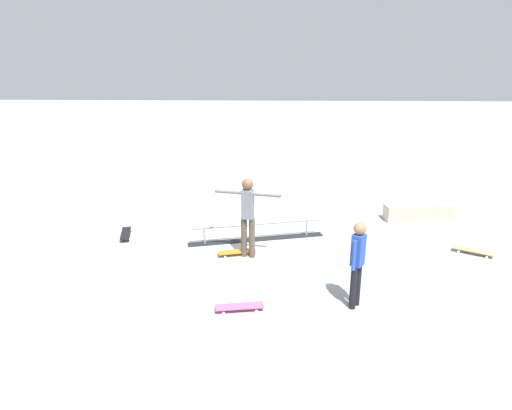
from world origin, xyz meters
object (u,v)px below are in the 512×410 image
Objects in this scene: grind_rail at (257,232)px; skate_ledge at (419,212)px; skateboard_main at (237,252)px; loose_skateboard_black at (126,234)px; bystander_blue_shirt at (357,260)px; loose_skateboard_natural at (473,251)px; skater_main at (248,212)px; loose_skateboard_pink at (240,307)px.

grind_rail is 1.74× the size of skate_ledge.
loose_skateboard_black is (2.64, -0.93, 0.00)m from skateboard_main.
grind_rail is 3.35m from bystander_blue_shirt.
loose_skateboard_black is (7.11, 1.35, -0.12)m from skate_ledge.
grind_rail is at bearing -158.55° from loose_skateboard_natural.
grind_rail is 4.33m from skate_ledge.
loose_skateboard_natural is at bearing -164.04° from skater_main.
loose_skateboard_black is at bearing -6.00° from skater_main.
grind_rail is 2.04× the size of bystander_blue_shirt.
skater_main reaches higher than skateboard_main.
grind_rail is at bearing 67.91° from bystander_blue_shirt.
skateboard_main is at bearing 51.62° from grind_rail.
skateboard_main is at bearing -121.93° from loose_skateboard_black.
skate_ledge is at bearing -174.11° from grind_rail.
grind_rail is 3.87× the size of loose_skateboard_natural.
loose_skateboard_pink is (4.28, 4.44, -0.12)m from skate_ledge.
skateboard_main is at bearing -0.93° from skater_main.
grind_rail reaches higher than loose_skateboard_pink.
bystander_blue_shirt reaches higher than skate_ledge.
grind_rail is at bearing 19.42° from skate_ledge.
grind_rail reaches higher than skateboard_main.
loose_skateboard_black is at bearing 10.75° from skate_ledge.
loose_skateboard_natural is (-2.87, -2.16, -0.78)m from bystander_blue_shirt.
skate_ledge reaches higher than loose_skateboard_natural.
bystander_blue_shirt is 2.08m from loose_skateboard_pink.
loose_skateboard_pink is at bearing -124.42° from loose_skateboard_natural.
grind_rail is at bearing -129.33° from skateboard_main.
skater_main reaches higher than loose_skateboard_pink.
skateboard_main is at bearing -148.34° from loose_skateboard_natural.
skateboard_main is (4.47, 2.28, -0.12)m from skate_ledge.
loose_skateboard_black is 4.19m from loose_skateboard_pink.
bystander_blue_shirt is at bearing 107.98° from grind_rail.
loose_skateboard_black is 1.04× the size of loose_skateboard_natural.
skateboard_main is 4.98m from loose_skateboard_natural.
loose_skateboard_black and loose_skateboard_natural have the same top height.
bystander_blue_shirt is at bearing -2.90° from loose_skateboard_pink.
loose_skateboard_natural is at bearing 158.50° from grind_rail.
loose_skateboard_natural is (-0.51, 2.08, -0.12)m from skate_ledge.
skate_ledge reaches higher than loose_skateboard_black.
bystander_blue_shirt is at bearing 60.82° from skate_ledge.
grind_rail is at bearing -104.28° from loose_skateboard_black.
skateboard_main and loose_skateboard_pink have the same top height.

